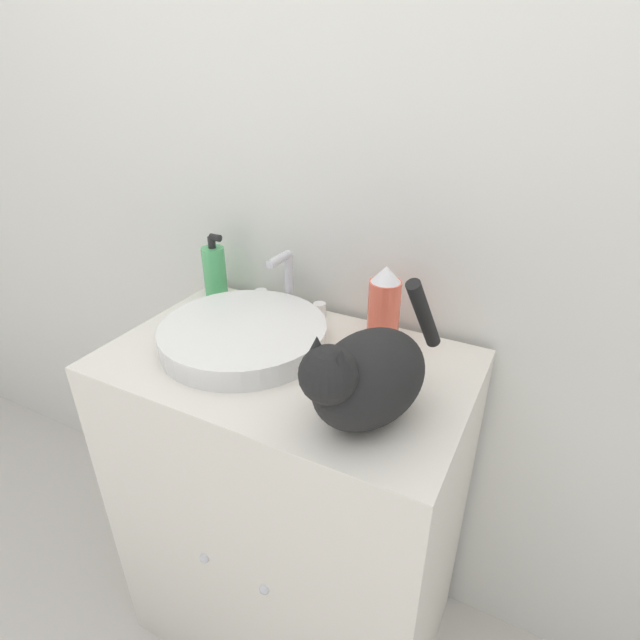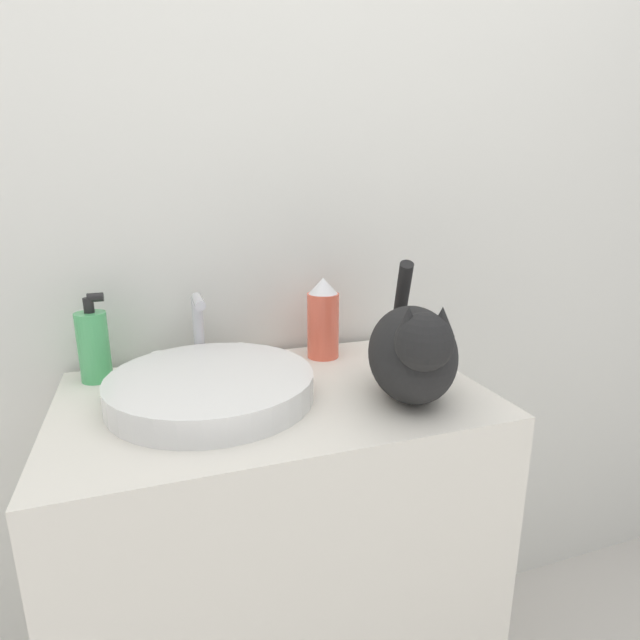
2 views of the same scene
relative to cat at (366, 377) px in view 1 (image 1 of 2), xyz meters
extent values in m
cube|color=silver|center=(-0.23, 0.41, 0.23)|extent=(6.00, 0.05, 2.50)
cube|color=silver|center=(-0.23, 0.11, -0.56)|extent=(0.80, 0.50, 0.92)
sphere|color=silver|center=(-0.31, -0.14, -0.51)|extent=(0.02, 0.02, 0.02)
sphere|color=silver|center=(-0.15, -0.14, -0.51)|extent=(0.02, 0.02, 0.02)
cylinder|color=white|center=(-0.35, 0.12, -0.07)|extent=(0.38, 0.38, 0.05)
cylinder|color=silver|center=(-0.35, 0.33, -0.02)|extent=(0.02, 0.02, 0.15)
cylinder|color=silver|center=(-0.35, 0.29, 0.06)|extent=(0.02, 0.08, 0.02)
cylinder|color=white|center=(-0.44, 0.33, -0.08)|extent=(0.03, 0.03, 0.03)
cylinder|color=white|center=(-0.26, 0.33, -0.08)|extent=(0.03, 0.03, 0.03)
ellipsoid|color=black|center=(0.00, 0.01, -0.01)|extent=(0.23, 0.28, 0.17)
sphere|color=black|center=(-0.03, -0.08, 0.05)|extent=(0.12, 0.12, 0.10)
cone|color=black|center=(-0.06, -0.08, 0.09)|extent=(0.05, 0.05, 0.04)
cone|color=black|center=(0.00, -0.09, 0.09)|extent=(0.05, 0.05, 0.04)
cylinder|color=black|center=(0.05, 0.15, 0.07)|extent=(0.06, 0.11, 0.16)
cylinder|color=#4CB266|center=(-0.56, 0.30, -0.02)|extent=(0.06, 0.06, 0.14)
cylinder|color=black|center=(-0.56, 0.30, 0.06)|extent=(0.02, 0.02, 0.03)
cylinder|color=black|center=(-0.55, 0.30, 0.08)|extent=(0.03, 0.02, 0.02)
cylinder|color=#EF6047|center=(-0.07, 0.28, -0.02)|extent=(0.07, 0.07, 0.15)
cone|color=white|center=(-0.07, 0.28, 0.07)|extent=(0.07, 0.07, 0.04)
camera|label=1|loc=(0.26, -0.67, 0.49)|focal=28.00mm
camera|label=2|loc=(-0.44, -0.76, 0.29)|focal=28.00mm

